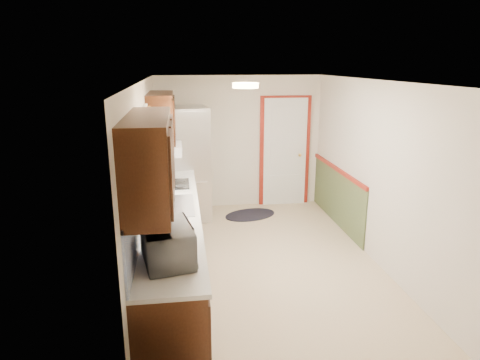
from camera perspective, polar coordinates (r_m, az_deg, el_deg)
name	(u,v)px	position (r m, az deg, el deg)	size (l,w,h in m)	color
room_shell	(266,178)	(5.44, 3.50, 0.32)	(3.20, 5.20, 2.52)	#CBB48F
kitchen_run	(169,219)	(5.19, -9.48, -5.18)	(0.63, 4.00, 2.20)	#34180B
back_wall_trim	(295,161)	(7.83, 7.40, 2.55)	(1.12, 2.30, 2.08)	maroon
ceiling_fixture	(245,85)	(5.01, 0.74, 12.50)	(0.30, 0.30, 0.06)	#FFD88C
microwave	(168,240)	(3.76, -9.59, -7.89)	(0.60, 0.33, 0.41)	white
refrigerator	(184,164)	(7.28, -7.48, 2.13)	(0.88, 0.84, 1.92)	#B7B7BC
rug	(250,215)	(7.61, 1.36, -4.65)	(0.93, 0.60, 0.01)	black
cooktop	(173,184)	(6.13, -8.92, -0.54)	(0.45, 0.54, 0.02)	black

